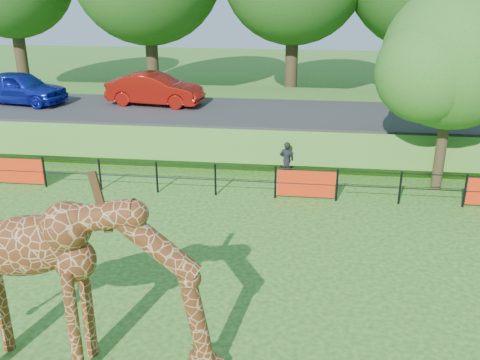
{
  "coord_description": "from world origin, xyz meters",
  "views": [
    {
      "loc": [
        2.84,
        -8.36,
        6.99
      ],
      "look_at": [
        1.27,
        4.38,
        2.0
      ],
      "focal_mm": 40.0,
      "sensor_mm": 36.0,
      "label": 1
    }
  ],
  "objects_px": {
    "giraffe": "(85,286)",
    "tree_east": "(456,63)",
    "visitor": "(287,160)",
    "car_blue": "(20,88)",
    "car_red": "(155,89)"
  },
  "relations": [
    {
      "from": "giraffe",
      "to": "tree_east",
      "type": "distance_m",
      "value": 13.51
    },
    {
      "from": "visitor",
      "to": "car_blue",
      "type": "bearing_deg",
      "value": -12.47
    },
    {
      "from": "giraffe",
      "to": "car_red",
      "type": "bearing_deg",
      "value": 100.45
    },
    {
      "from": "giraffe",
      "to": "car_blue",
      "type": "distance_m",
      "value": 17.32
    },
    {
      "from": "car_blue",
      "to": "car_red",
      "type": "bearing_deg",
      "value": -75.49
    },
    {
      "from": "visitor",
      "to": "tree_east",
      "type": "distance_m",
      "value": 6.41
    },
    {
      "from": "giraffe",
      "to": "car_blue",
      "type": "height_order",
      "value": "giraffe"
    },
    {
      "from": "tree_east",
      "to": "car_blue",
      "type": "bearing_deg",
      "value": 165.33
    },
    {
      "from": "car_blue",
      "to": "car_red",
      "type": "distance_m",
      "value": 6.15
    },
    {
      "from": "visitor",
      "to": "tree_east",
      "type": "bearing_deg",
      "value": -175.01
    },
    {
      "from": "giraffe",
      "to": "visitor",
      "type": "relative_size",
      "value": 3.53
    },
    {
      "from": "giraffe",
      "to": "visitor",
      "type": "distance_m",
      "value": 10.92
    },
    {
      "from": "giraffe",
      "to": "car_red",
      "type": "xyz_separation_m",
      "value": [
        -2.91,
        15.27,
        0.37
      ]
    },
    {
      "from": "tree_east",
      "to": "giraffe",
      "type": "bearing_deg",
      "value": -129.94
    },
    {
      "from": "giraffe",
      "to": "car_red",
      "type": "relative_size",
      "value": 1.15
    }
  ]
}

